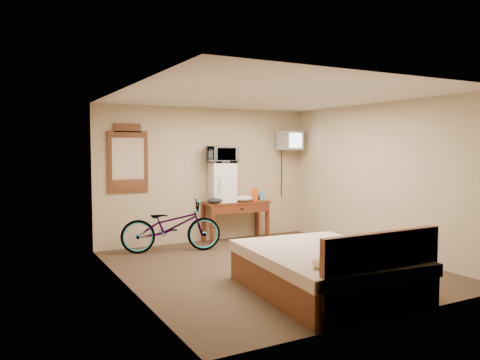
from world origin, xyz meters
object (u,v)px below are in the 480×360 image
(blue_cup, at_px, (262,196))
(bed, at_px, (327,270))
(microwave, at_px, (222,154))
(crt_television, at_px, (290,141))
(mini_fridge, at_px, (222,183))
(wall_mirror, at_px, (128,159))
(desk, at_px, (237,208))
(bicycle, at_px, (171,226))

(blue_cup, height_order, bed, blue_cup)
(microwave, height_order, crt_television, crt_television)
(mini_fridge, bearing_deg, crt_television, -0.57)
(wall_mirror, relative_size, bed, 0.52)
(blue_cup, bearing_deg, microwave, 172.02)
(crt_television, bearing_deg, desk, -179.04)
(desk, relative_size, microwave, 2.22)
(bicycle, height_order, bed, bed)
(bicycle, bearing_deg, crt_television, -68.38)
(blue_cup, bearing_deg, bicycle, -173.03)
(crt_television, bearing_deg, blue_cup, -172.33)
(desk, distance_m, crt_television, 1.77)
(bed, bearing_deg, microwave, 85.30)
(mini_fridge, relative_size, crt_television, 1.22)
(wall_mirror, relative_size, bicycle, 0.71)
(microwave, bearing_deg, bicycle, -142.81)
(microwave, distance_m, wall_mirror, 1.72)
(crt_television, bearing_deg, wall_mirror, 175.53)
(desk, distance_m, wall_mirror, 2.21)
(mini_fridge, xyz_separation_m, crt_television, (1.50, -0.02, 0.79))
(blue_cup, height_order, bicycle, blue_cup)
(wall_mirror, bearing_deg, microwave, -7.87)
(microwave, relative_size, blue_cup, 3.72)
(mini_fridge, bearing_deg, wall_mirror, 172.12)
(blue_cup, bearing_deg, wall_mirror, 172.09)
(crt_television, xyz_separation_m, wall_mirror, (-3.20, 0.25, -0.34))
(bed, bearing_deg, desk, 80.52)
(crt_television, bearing_deg, bed, -117.69)
(crt_television, relative_size, bed, 0.26)
(mini_fridge, bearing_deg, bicycle, -163.04)
(bicycle, relative_size, bed, 0.74)
(mini_fridge, relative_size, bicycle, 0.43)
(microwave, distance_m, bicycle, 1.68)
(microwave, bearing_deg, wall_mirror, -167.66)
(blue_cup, height_order, wall_mirror, wall_mirror)
(wall_mirror, bearing_deg, desk, -7.77)
(mini_fridge, distance_m, blue_cup, 0.85)
(desk, xyz_separation_m, mini_fridge, (-0.28, 0.04, 0.49))
(wall_mirror, bearing_deg, bed, -68.73)
(blue_cup, distance_m, bed, 3.51)
(wall_mirror, bearing_deg, bicycle, -45.83)
(blue_cup, bearing_deg, desk, 171.56)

